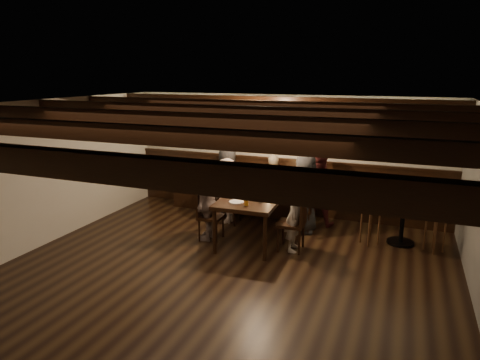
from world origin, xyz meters
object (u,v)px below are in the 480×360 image
at_px(dining_table, 258,196).
at_px(chair_left_far, 210,225).
at_px(chair_right_far, 292,233).
at_px(chair_right_near, 302,217).
at_px(person_bench_centre, 273,186).
at_px(high_top_table, 404,203).
at_px(person_bench_left, 227,181).
at_px(person_left_far, 208,203).
at_px(person_bench_right, 317,188).
at_px(person_left_near, 227,191).
at_px(bar_stool_left, 370,221).
at_px(person_right_far, 295,214).
at_px(person_right_near, 305,194).
at_px(bar_stool_right, 435,227).
at_px(chair_left_near, 228,209).

distance_m(dining_table, chair_left_far, 0.97).
distance_m(chair_left_far, chair_right_far, 1.44).
height_order(chair_right_near, person_bench_centre, person_bench_centre).
height_order(dining_table, person_bench_centre, person_bench_centre).
bearing_deg(person_bench_centre, high_top_table, 164.97).
relative_size(dining_table, person_bench_left, 1.52).
distance_m(person_bench_left, person_left_far, 1.36).
relative_size(chair_right_far, person_bench_left, 0.66).
distance_m(person_bench_right, person_left_near, 1.71).
bearing_deg(bar_stool_left, high_top_table, 42.64).
distance_m(person_right_far, high_top_table, 1.87).
height_order(person_bench_right, person_right_near, person_right_near).
height_order(person_bench_left, person_right_far, person_bench_left).
bearing_deg(bar_stool_right, chair_right_far, -150.62).
height_order(chair_right_far, person_right_far, person_right_far).
bearing_deg(person_right_far, person_bench_left, 50.71).
bearing_deg(person_bench_right, bar_stool_right, 161.33).
xyz_separation_m(person_bench_right, person_right_near, (-0.13, -0.46, 0.00)).
distance_m(person_bench_right, bar_stool_left, 1.25).
bearing_deg(person_right_far, chair_left_near, 58.51).
height_order(chair_left_far, bar_stool_right, bar_stool_right).
xyz_separation_m(person_bench_right, person_left_near, (-1.63, -0.53, -0.08)).
xyz_separation_m(person_bench_left, person_left_far, (0.21, -1.34, -0.05)).
relative_size(person_left_far, high_top_table, 1.21).
height_order(dining_table, person_right_far, person_right_far).
bearing_deg(dining_table, person_bench_left, 135.00).
distance_m(chair_right_near, person_bench_right, 0.66).
bearing_deg(person_right_far, person_right_near, 0.00).
xyz_separation_m(chair_right_near, chair_right_far, (0.04, -0.90, 0.02)).
bearing_deg(chair_left_far, bar_stool_right, 100.52).
bearing_deg(high_top_table, chair_right_near, -178.91).
height_order(dining_table, person_left_near, person_left_near).
distance_m(high_top_table, bar_stool_left, 0.62).
bearing_deg(person_bench_centre, chair_left_far, 64.42).
bearing_deg(bar_stool_right, chair_left_near, -171.33).
bearing_deg(person_bench_left, person_bench_centre, -170.54).
xyz_separation_m(dining_table, person_bench_left, (-0.94, 0.86, -0.02)).
height_order(chair_right_far, bar_stool_left, bar_stool_left).
bearing_deg(person_right_near, chair_right_near, 90.00).
xyz_separation_m(person_left_near, person_right_far, (1.54, -0.83, -0.02)).
relative_size(person_right_near, bar_stool_left, 1.29).
bearing_deg(chair_right_near, chair_right_far, -179.90).
bearing_deg(chair_right_far, bar_stool_right, -72.88).
distance_m(person_bench_centre, person_right_far, 1.68).
bearing_deg(person_right_near, person_bench_centre, 51.34).
xyz_separation_m(dining_table, person_left_near, (-0.77, 0.41, -0.10)).
bearing_deg(person_bench_centre, chair_right_far, 115.63).
relative_size(dining_table, chair_left_far, 2.54).
xyz_separation_m(chair_right_far, high_top_table, (1.65, 0.93, 0.43)).
distance_m(chair_right_far, bar_stool_left, 1.36).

